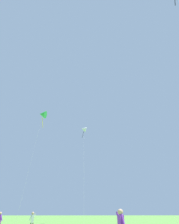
{
  "coord_description": "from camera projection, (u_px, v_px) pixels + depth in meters",
  "views": [
    {
      "loc": [
        -2.32,
        -2.99,
        1.54
      ],
      "look_at": [
        0.11,
        28.8,
        16.7
      ],
      "focal_mm": 34.27,
      "sensor_mm": 36.0,
      "label": 1
    }
  ],
  "objects": [
    {
      "name": "kite_white_distant",
      "position": [
        84.0,
        129.0,
        43.29
      ],
      "size": [
        1.2,
        9.45,
        17.67
      ],
      "color": "white",
      "rests_on": "ground_plane"
    },
    {
      "name": "person_with_spool",
      "position": [
        32.0,
        220.0,
        18.11
      ],
      "size": [
        0.53,
        0.25,
        1.67
      ],
      "color": "#665B4C",
      "rests_on": "ground_plane"
    },
    {
      "name": "kite_green_small",
      "position": [
        43.0,
        114.0,
        41.92
      ],
      "size": [
        2.22,
        5.93,
        19.99
      ],
      "color": "green",
      "rests_on": "ground_plane"
    }
  ]
}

